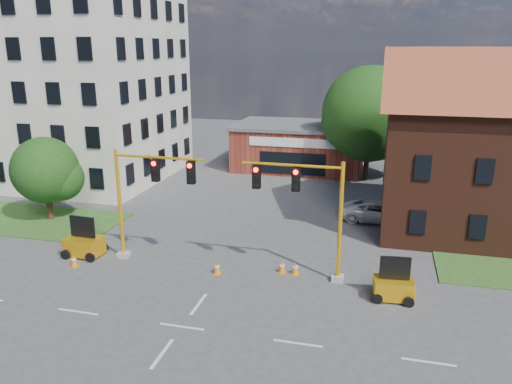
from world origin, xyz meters
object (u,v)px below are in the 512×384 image
signal_mast_west (146,193)px  trailer_east (393,286)px  trailer_west (84,244)px  pickup_white (381,212)px  signal_mast_east (308,205)px

signal_mast_west → trailer_east: 13.52m
signal_mast_west → trailer_west: 5.05m
pickup_white → trailer_west: bearing=123.9°
trailer_east → pickup_white: size_ratio=0.40×
signal_mast_west → trailer_east: size_ratio=3.02×
trailer_west → trailer_east: (16.94, -0.89, -0.06)m
trailer_west → pickup_white: size_ratio=0.44×
signal_mast_west → signal_mast_east: (8.71, 0.00, 0.00)m
signal_mast_east → trailer_west: (-12.59, -0.36, -3.21)m
signal_mast_east → pickup_white: signal_mast_east is taller
signal_mast_west → signal_mast_east: bearing=0.0°
signal_mast_east → pickup_white: 10.86m
signal_mast_west → trailer_west: signal_mast_west is taller
trailer_east → signal_mast_east: bearing=158.0°
trailer_east → pickup_white: trailer_east is taller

